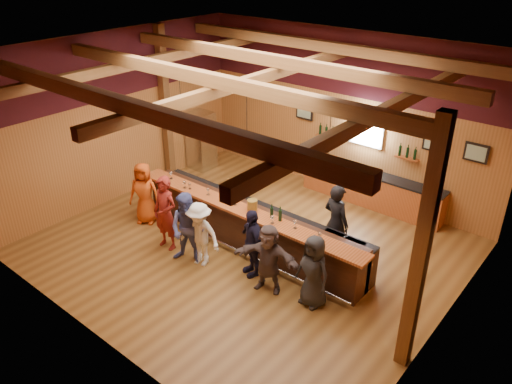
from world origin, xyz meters
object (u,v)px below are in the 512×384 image
(bartender, at_px, (336,223))
(ice_bucket, at_px, (252,205))
(customer_navy, at_px, (252,243))
(customer_brown, at_px, (268,258))
(customer_dark, at_px, (313,271))
(customer_orange, at_px, (144,193))
(customer_white, at_px, (200,234))
(customer_redvest, at_px, (165,213))
(bar_counter, at_px, (252,226))
(back_bar_cabinet, at_px, (371,189))
(stainless_fridge, at_px, (201,141))
(bottle_a, at_px, (272,212))
(customer_denim, at_px, (188,229))

(bartender, xyz_separation_m, ice_bucket, (-1.57, -1.00, 0.32))
(customer_navy, relative_size, customer_brown, 1.03)
(customer_dark, bearing_deg, ice_bucket, 170.99)
(customer_orange, height_order, customer_white, customer_orange)
(customer_orange, relative_size, ice_bucket, 6.46)
(customer_redvest, relative_size, customer_white, 1.19)
(bar_counter, height_order, ice_bucket, ice_bucket)
(back_bar_cabinet, relative_size, stainless_fridge, 2.22)
(stainless_fridge, bearing_deg, back_bar_cabinet, 11.93)
(customer_white, xyz_separation_m, customer_dark, (2.68, 0.44, 0.01))
(customer_orange, xyz_separation_m, bottle_a, (3.54, 0.65, 0.43))
(customer_redvest, bearing_deg, customer_denim, -9.97)
(ice_bucket, bearing_deg, customer_redvest, -146.83)
(bartender, bearing_deg, bottle_a, 54.51)
(customer_redvest, xyz_separation_m, bartender, (3.26, 2.10, 0.02))
(back_bar_cabinet, bearing_deg, bar_counter, -108.34)
(back_bar_cabinet, bearing_deg, ice_bucket, -104.82)
(bar_counter, distance_m, ice_bucket, 0.77)
(customer_white, relative_size, customer_navy, 0.97)
(customer_white, height_order, bartender, bartender)
(bar_counter, xyz_separation_m, customer_white, (-0.41, -1.31, 0.24))
(back_bar_cabinet, height_order, customer_denim, customer_denim)
(customer_dark, relative_size, bottle_a, 4.72)
(customer_redvest, relative_size, bartender, 0.98)
(customer_white, height_order, bottle_a, customer_white)
(customer_orange, xyz_separation_m, ice_bucket, (3.00, 0.64, 0.43))
(customer_white, distance_m, customer_navy, 1.20)
(customer_redvest, bearing_deg, bottle_a, 22.47)
(back_bar_cabinet, xyz_separation_m, customer_dark, (1.08, -4.44, 0.30))
(customer_redvest, xyz_separation_m, customer_brown, (2.81, 0.25, -0.14))
(customer_white, bearing_deg, bar_counter, 62.17)
(stainless_fridge, xyz_separation_m, customer_denim, (3.45, -3.86, -0.05))
(customer_navy, distance_m, ice_bucket, 0.94)
(customer_brown, bearing_deg, ice_bucket, 127.85)
(customer_denim, relative_size, bartender, 0.92)
(ice_bucket, distance_m, bottle_a, 0.54)
(stainless_fridge, bearing_deg, customer_denim, -48.22)
(customer_dark, xyz_separation_m, ice_bucket, (-2.09, 0.65, 0.46))
(back_bar_cabinet, height_order, customer_dark, customer_dark)
(customer_white, distance_m, customer_brown, 1.73)
(stainless_fridge, distance_m, customer_redvest, 4.59)
(customer_orange, xyz_separation_m, bartender, (4.57, 1.64, 0.11))
(customer_navy, bearing_deg, customer_dark, 25.12)
(customer_denim, bearing_deg, bartender, 22.74)
(customer_white, distance_m, ice_bucket, 1.33)
(back_bar_cabinet, xyz_separation_m, bottle_a, (-0.46, -3.79, 0.76))
(customer_navy, distance_m, customer_brown, 0.64)
(bar_counter, bearing_deg, customer_orange, -162.97)
(back_bar_cabinet, relative_size, customer_navy, 2.56)
(customer_dark, xyz_separation_m, bartender, (-0.51, 1.65, 0.15))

